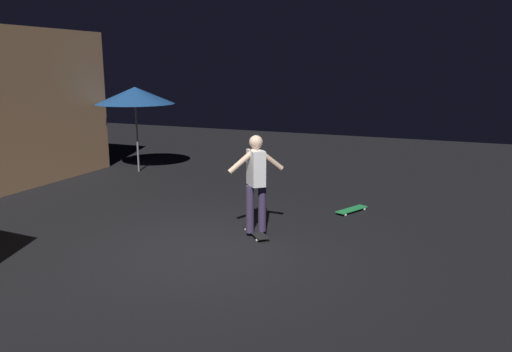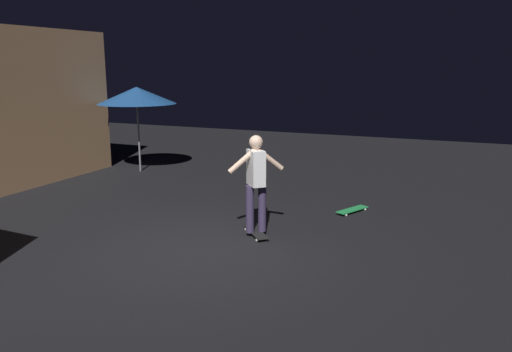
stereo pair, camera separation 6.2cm
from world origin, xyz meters
TOP-DOWN VIEW (x-y plane):
  - ground_plane at (0.00, 0.00)m, footprint 28.00×28.00m
  - patio_umbrella at (4.72, 4.49)m, footprint 2.10×2.10m
  - skateboard_ridden at (1.05, -0.55)m, footprint 0.71×0.67m
  - skateboard_spare at (3.06, -1.78)m, footprint 0.79×0.52m
  - skater at (1.05, -0.55)m, footprint 0.72×0.79m

SIDE VIEW (x-z plane):
  - ground_plane at x=0.00m, z-range 0.00..0.00m
  - skateboard_ridden at x=1.05m, z-range 0.02..0.09m
  - skateboard_spare at x=3.06m, z-range 0.02..0.09m
  - skater at x=1.05m, z-range 0.20..1.87m
  - patio_umbrella at x=4.72m, z-range 0.92..3.22m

